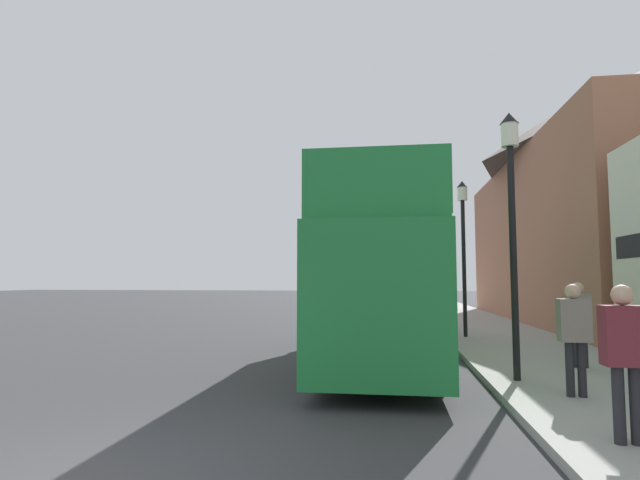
% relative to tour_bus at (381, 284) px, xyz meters
% --- Properties ---
extents(ground_plane, '(144.00, 144.00, 0.00)m').
position_rel_tour_bus_xyz_m(ground_plane, '(-2.90, 12.77, -1.90)').
color(ground_plane, '#333335').
extents(sidewalk, '(3.90, 108.00, 0.14)m').
position_rel_tour_bus_xyz_m(sidewalk, '(3.94, 9.77, -1.83)').
color(sidewalk, '#999993').
rests_on(sidewalk, ground_plane).
extents(brick_terrace_rear, '(6.00, 19.94, 10.50)m').
position_rel_tour_bus_xyz_m(brick_terrace_rear, '(8.89, 11.82, 3.35)').
color(brick_terrace_rear, '#9E664C').
rests_on(brick_terrace_rear, ground_plane).
extents(tour_bus, '(2.48, 9.84, 4.18)m').
position_rel_tour_bus_xyz_m(tour_bus, '(0.00, 0.00, 0.00)').
color(tour_bus, '#1E7A38').
rests_on(tour_bus, ground_plane).
extents(parked_car_ahead_of_bus, '(1.87, 4.36, 1.38)m').
position_rel_tour_bus_xyz_m(parked_car_ahead_of_bus, '(0.86, 7.17, -1.26)').
color(parked_car_ahead_of_bus, '#9E9EA3').
rests_on(parked_car_ahead_of_bus, ground_plane).
extents(pedestrian_nearest, '(0.47, 0.26, 1.80)m').
position_rel_tour_bus_xyz_m(pedestrian_nearest, '(2.89, -6.43, -0.68)').
color(pedestrian_nearest, '#232328').
rests_on(pedestrian_nearest, sidewalk).
extents(pedestrian_second, '(0.47, 0.26, 1.79)m').
position_rel_tour_bus_xyz_m(pedestrian_second, '(3.16, -4.06, -0.68)').
color(pedestrian_second, '#232328').
rests_on(pedestrian_second, sidewalk).
extents(pedestrian_third, '(0.48, 0.26, 1.81)m').
position_rel_tour_bus_xyz_m(pedestrian_third, '(4.23, -1.18, -0.67)').
color(pedestrian_third, '#232328').
rests_on(pedestrian_third, sidewalk).
extents(lamp_post_nearest, '(0.35, 0.35, 5.10)m').
position_rel_tour_bus_xyz_m(lamp_post_nearest, '(2.54, -2.81, 1.72)').
color(lamp_post_nearest, black).
rests_on(lamp_post_nearest, sidewalk).
extents(lamp_post_second, '(0.35, 0.35, 5.22)m').
position_rel_tour_bus_xyz_m(lamp_post_second, '(2.67, 4.51, 1.79)').
color(lamp_post_second, black).
rests_on(lamp_post_second, sidewalk).
extents(lamp_post_third, '(0.35, 0.35, 5.14)m').
position_rel_tour_bus_xyz_m(lamp_post_third, '(2.64, 11.83, 1.75)').
color(lamp_post_third, black).
rests_on(lamp_post_third, sidewalk).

